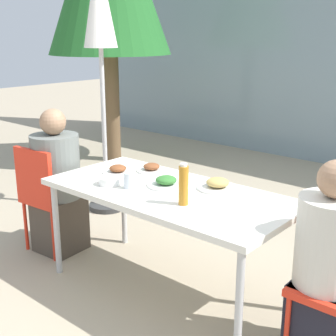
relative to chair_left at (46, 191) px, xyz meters
name	(u,v)px	position (x,y,z in m)	size (l,w,h in m)	color
ground_plane	(168,290)	(1.14, 0.17, -0.52)	(24.00, 24.00, 0.00)	tan
dining_table	(168,198)	(1.14, 0.17, 0.17)	(1.68, 0.80, 0.74)	silver
chair_left	(46,191)	(0.00, 0.00, 0.00)	(0.43, 0.43, 0.88)	red
person_left	(57,187)	(0.04, 0.08, 0.03)	(0.38, 0.38, 1.17)	#473D33
person_right	(327,272)	(2.23, 0.18, 0.01)	(0.35, 0.35, 1.13)	black
closed_umbrella	(100,19)	(-0.37, 0.96, 1.33)	(0.36, 0.36, 2.45)	#333333
plate_0	(166,182)	(1.07, 0.23, 0.25)	(0.26, 0.26, 0.07)	white
plate_1	(218,185)	(1.37, 0.41, 0.25)	(0.27, 0.27, 0.07)	white
plate_2	(118,170)	(0.61, 0.22, 0.24)	(0.23, 0.23, 0.06)	white
plate_3	(152,168)	(0.77, 0.42, 0.24)	(0.22, 0.22, 0.06)	white
bottle	(183,185)	(1.38, 0.03, 0.34)	(0.06, 0.06, 0.26)	#B7751E
drinking_cup	(129,180)	(0.91, 0.04, 0.27)	(0.07, 0.07, 0.10)	silver
salad_bowl	(110,181)	(0.76, 0.00, 0.25)	(0.15, 0.15, 0.05)	white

